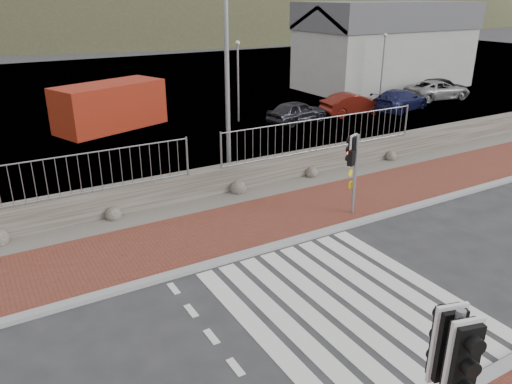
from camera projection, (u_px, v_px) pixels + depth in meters
ground at (346, 305)px, 10.83m from camera, size 220.00×220.00×0.00m
sidewalk_far at (245, 226)px, 14.42m from camera, size 40.00×3.00×0.08m
kerb_far at (273, 247)px, 13.22m from camera, size 40.00×0.25×0.12m
zebra_crossing at (346, 304)px, 10.83m from camera, size 4.62×5.60×0.01m
gravel_strip at (215, 203)px, 16.03m from camera, size 40.00×1.50×0.06m
stone_wall at (204, 183)px, 16.51m from camera, size 40.00×0.60×0.90m
railing at (204, 144)px, 15.89m from camera, size 18.07×0.07×1.22m
quay at (73, 95)px, 33.18m from camera, size 120.00×40.00×0.50m
water at (13, 49)px, 61.22m from camera, size 220.00×50.00×0.05m
harbor_building at (385, 45)px, 35.10m from camera, size 12.20×6.20×5.80m
hills_backdrop at (59, 163)px, 92.95m from camera, size 254.00×90.00×100.00m
traffic_signal_near at (451, 367)px, 6.00m from camera, size 0.47×0.35×2.92m
traffic_signal_far at (356, 158)px, 14.55m from camera, size 0.62×0.39×2.53m
streetlight at (230, 34)px, 16.17m from camera, size 1.91×0.30×9.01m
shipping_container at (110, 106)px, 24.68m from camera, size 5.79×3.95×2.23m
car_a at (297, 112)px, 25.92m from camera, size 3.58×1.86×1.16m
car_b at (353, 104)px, 27.61m from camera, size 3.77×1.70×1.20m
car_c at (400, 100)px, 28.58m from camera, size 4.56×2.82×1.23m
car_d at (438, 90)px, 31.75m from camera, size 4.50×2.51×1.19m
car_e at (440, 87)px, 32.36m from camera, size 3.94×1.90×1.30m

